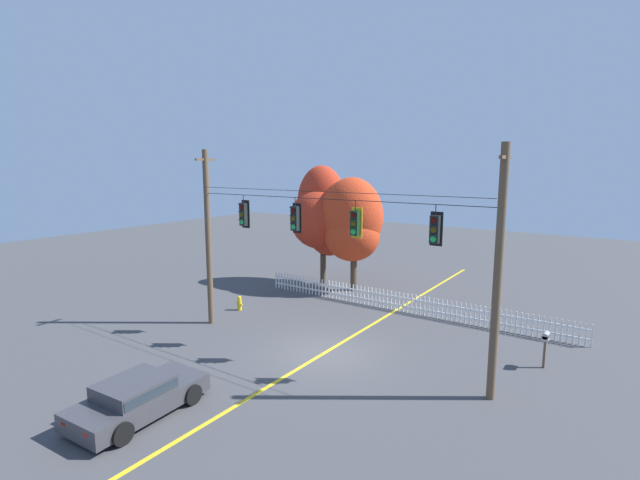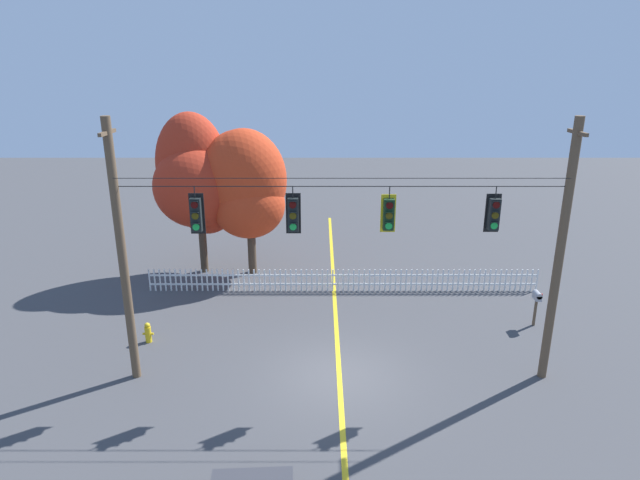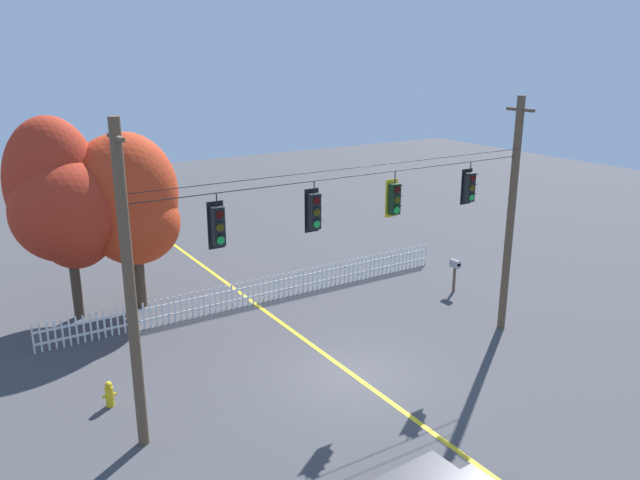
# 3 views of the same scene
# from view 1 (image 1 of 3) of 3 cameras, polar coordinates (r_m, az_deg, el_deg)

# --- Properties ---
(ground) EXTENTS (80.00, 80.00, 0.00)m
(ground) POSITION_cam_1_polar(r_m,az_deg,el_deg) (19.07, 0.50, -13.67)
(ground) COLOR #424244
(lane_centerline_stripe) EXTENTS (0.16, 36.00, 0.01)m
(lane_centerline_stripe) POSITION_cam_1_polar(r_m,az_deg,el_deg) (19.07, 0.50, -13.66)
(lane_centerline_stripe) COLOR gold
(lane_centerline_stripe) RESTS_ON ground
(signal_support_span) EXTENTS (13.09, 1.10, 8.08)m
(signal_support_span) POSITION_cam_1_polar(r_m,az_deg,el_deg) (17.87, 0.51, -1.39)
(signal_support_span) COLOR brown
(signal_support_span) RESTS_ON ground
(traffic_signal_eastbound_side) EXTENTS (0.43, 0.38, 1.43)m
(traffic_signal_eastbound_side) POSITION_cam_1_polar(r_m,az_deg,el_deg) (20.29, -9.29, 3.13)
(traffic_signal_eastbound_side) COLOR black
(traffic_signal_southbound_primary) EXTENTS (0.43, 0.38, 1.43)m
(traffic_signal_southbound_primary) POSITION_cam_1_polar(r_m,az_deg,el_deg) (18.50, -3.02, 2.67)
(traffic_signal_southbound_primary) COLOR black
(traffic_signal_northbound_secondary) EXTENTS (0.43, 0.38, 1.38)m
(traffic_signal_northbound_secondary) POSITION_cam_1_polar(r_m,az_deg,el_deg) (16.99, 4.34, 2.09)
(traffic_signal_northbound_secondary) COLOR black
(traffic_signal_westbound_side) EXTENTS (0.43, 0.38, 1.38)m
(traffic_signal_westbound_side) POSITION_cam_1_polar(r_m,az_deg,el_deg) (15.73, 13.88, 1.30)
(traffic_signal_westbound_side) COLOR black
(white_picket_fence) EXTENTS (16.73, 0.06, 0.99)m
(white_picket_fence) POSITION_cam_1_polar(r_m,az_deg,el_deg) (24.26, 10.13, -7.49)
(white_picket_fence) COLOR white
(white_picket_fence) RESTS_ON ground
(autumn_maple_near_fence) EXTENTS (3.77, 3.54, 7.36)m
(autumn_maple_near_fence) POSITION_cam_1_polar(r_m,az_deg,el_deg) (28.65, 0.30, 3.00)
(autumn_maple_near_fence) COLOR #473828
(autumn_maple_near_fence) RESTS_ON ground
(autumn_maple_mid) EXTENTS (3.89, 3.62, 6.69)m
(autumn_maple_mid) POSITION_cam_1_polar(r_m,az_deg,el_deg) (27.37, 3.85, 2.59)
(autumn_maple_mid) COLOR #473828
(autumn_maple_mid) RESTS_ON ground
(parked_car) EXTENTS (2.16, 4.13, 1.15)m
(parked_car) POSITION_cam_1_polar(r_m,az_deg,el_deg) (15.61, -21.37, -17.34)
(parked_car) COLOR #38383D
(parked_car) RESTS_ON ground
(fire_hydrant) EXTENTS (0.38, 0.22, 0.75)m
(fire_hydrant) POSITION_cam_1_polar(r_m,az_deg,el_deg) (24.54, -9.80, -7.61)
(fire_hydrant) COLOR gold
(fire_hydrant) RESTS_ON ground
(roadside_mailbox) EXTENTS (0.25, 0.44, 1.38)m
(roadside_mailbox) POSITION_cam_1_polar(r_m,az_deg,el_deg) (19.28, 25.83, -10.80)
(roadside_mailbox) COLOR brown
(roadside_mailbox) RESTS_ON ground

